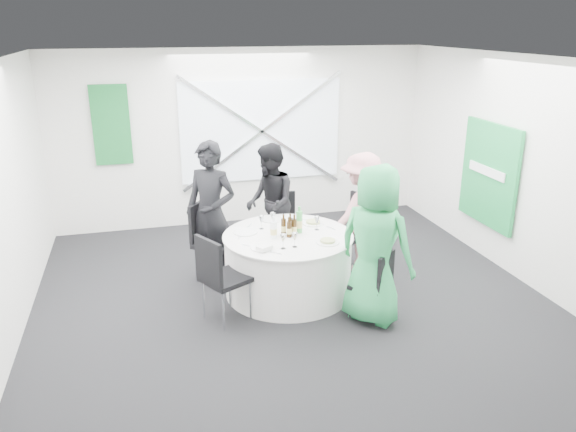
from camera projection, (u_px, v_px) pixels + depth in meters
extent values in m
plane|color=black|center=(292.00, 300.00, 6.75)|extent=(6.00, 6.00, 0.00)
plane|color=white|center=(293.00, 59.00, 5.83)|extent=(6.00, 6.00, 0.00)
plane|color=silver|center=(243.00, 137.00, 9.03)|extent=(6.00, 0.00, 6.00)
plane|color=silver|center=(419.00, 316.00, 3.55)|extent=(6.00, 0.00, 6.00)
plane|color=silver|center=(1.00, 210.00, 5.55)|extent=(0.00, 6.00, 6.00)
plane|color=silver|center=(523.00, 170.00, 7.03)|extent=(0.00, 6.00, 6.00)
cube|color=silver|center=(261.00, 131.00, 9.03)|extent=(2.60, 0.03, 1.60)
cube|color=silver|center=(262.00, 131.00, 8.99)|extent=(2.63, 0.05, 1.84)
cube|color=silver|center=(262.00, 131.00, 8.99)|extent=(2.63, 0.05, 1.84)
cube|color=#14672E|center=(111.00, 125.00, 8.39)|extent=(0.55, 0.04, 1.20)
cube|color=#1A8F42|center=(489.00, 174.00, 7.63)|extent=(0.05, 1.20, 1.40)
cylinder|color=silver|center=(288.00, 265.00, 6.81)|extent=(1.52, 1.52, 0.74)
cylinder|color=silver|center=(288.00, 236.00, 6.69)|extent=(1.56, 1.56, 0.02)
cube|color=black|center=(282.00, 227.00, 7.86)|extent=(0.48, 0.48, 0.05)
cube|color=black|center=(281.00, 206.00, 7.96)|extent=(0.39, 0.11, 0.44)
cylinder|color=silver|center=(293.00, 238.00, 8.10)|extent=(0.02, 0.02, 0.42)
cylinder|color=silver|center=(270.00, 238.00, 8.08)|extent=(0.02, 0.02, 0.42)
cylinder|color=silver|center=(295.00, 246.00, 7.79)|extent=(0.02, 0.02, 0.42)
cylinder|color=silver|center=(271.00, 247.00, 7.77)|extent=(0.02, 0.02, 0.42)
cube|color=black|center=(215.00, 243.00, 7.13)|extent=(0.65, 0.65, 0.06)
cube|color=black|center=(199.00, 221.00, 7.12)|extent=(0.31, 0.38, 0.50)
cylinder|color=silver|center=(211.00, 255.00, 7.45)|extent=(0.02, 0.02, 0.47)
cylinder|color=silver|center=(196.00, 265.00, 7.12)|extent=(0.02, 0.02, 0.47)
cylinder|color=silver|center=(236.00, 259.00, 7.31)|extent=(0.02, 0.02, 0.47)
cylinder|color=silver|center=(222.00, 270.00, 6.99)|extent=(0.02, 0.02, 0.47)
cube|color=black|center=(351.00, 234.00, 7.46)|extent=(0.61, 0.61, 0.05)
cube|color=black|center=(363.00, 212.00, 7.51)|extent=(0.23, 0.41, 0.49)
cylinder|color=silver|center=(370.00, 252.00, 7.53)|extent=(0.02, 0.02, 0.47)
cylinder|color=silver|center=(350.00, 245.00, 7.79)|extent=(0.02, 0.02, 0.47)
cylinder|color=silver|center=(351.00, 260.00, 7.30)|extent=(0.02, 0.02, 0.47)
cylinder|color=silver|center=(331.00, 251.00, 7.56)|extent=(0.02, 0.02, 0.47)
cube|color=black|center=(370.00, 286.00, 6.21)|extent=(0.53, 0.53, 0.04)
cube|color=black|center=(386.00, 271.00, 6.04)|extent=(0.30, 0.26, 0.40)
cylinder|color=silver|center=(375.00, 312.00, 6.07)|extent=(0.02, 0.02, 0.38)
cylinder|color=silver|center=(387.00, 301.00, 6.31)|extent=(0.02, 0.02, 0.38)
cylinder|color=silver|center=(351.00, 304.00, 6.24)|extent=(0.02, 0.02, 0.38)
cylinder|color=silver|center=(363.00, 294.00, 6.47)|extent=(0.02, 0.02, 0.38)
cube|color=black|center=(226.00, 279.00, 6.16)|extent=(0.62, 0.62, 0.05)
cube|color=black|center=(209.00, 261.00, 5.93)|extent=(0.25, 0.41, 0.49)
cylinder|color=silver|center=(203.00, 299.00, 6.25)|extent=(0.02, 0.02, 0.47)
cylinder|color=silver|center=(224.00, 311.00, 6.00)|extent=(0.02, 0.02, 0.47)
cylinder|color=silver|center=(230.00, 289.00, 6.50)|extent=(0.02, 0.02, 0.47)
cylinder|color=silver|center=(250.00, 300.00, 6.24)|extent=(0.02, 0.02, 0.47)
imported|color=black|center=(211.00, 214.00, 6.96)|extent=(0.79, 0.74, 1.82)
imported|color=black|center=(270.00, 203.00, 7.68)|extent=(0.47, 0.81, 1.63)
imported|color=#BA787E|center=(362.00, 213.00, 7.33)|extent=(1.14, 0.82, 1.60)
imported|color=#2B9E56|center=(375.00, 245.00, 6.03)|extent=(1.00, 1.03, 1.78)
cylinder|color=silver|center=(272.00, 219.00, 7.19)|extent=(0.28, 0.28, 0.01)
cylinder|color=silver|center=(245.00, 232.00, 6.76)|extent=(0.29, 0.29, 0.01)
cylinder|color=silver|center=(313.00, 223.00, 7.05)|extent=(0.27, 0.27, 0.01)
cylinder|color=#8BA558|center=(313.00, 222.00, 7.04)|extent=(0.18, 0.18, 0.02)
cylinder|color=silver|center=(328.00, 242.00, 6.44)|extent=(0.26, 0.26, 0.01)
cylinder|color=#8BA558|center=(328.00, 241.00, 6.44)|extent=(0.17, 0.17, 0.02)
cylinder|color=silver|center=(261.00, 248.00, 6.29)|extent=(0.25, 0.25, 0.01)
cube|color=silver|center=(264.00, 248.00, 6.21)|extent=(0.20, 0.18, 0.05)
cylinder|color=#331E09|center=(284.00, 227.00, 6.65)|extent=(0.06, 0.06, 0.20)
cylinder|color=#331E09|center=(283.00, 217.00, 6.61)|extent=(0.02, 0.02, 0.06)
cylinder|color=#CCBE6C|center=(284.00, 229.00, 6.66)|extent=(0.06, 0.06, 0.07)
cylinder|color=#331E09|center=(290.00, 225.00, 6.72)|extent=(0.06, 0.06, 0.19)
cylinder|color=#331E09|center=(290.00, 216.00, 6.68)|extent=(0.02, 0.02, 0.06)
cylinder|color=#CCBE6C|center=(290.00, 227.00, 6.73)|extent=(0.06, 0.06, 0.07)
cylinder|color=#331E09|center=(294.00, 228.00, 6.62)|extent=(0.06, 0.06, 0.21)
cylinder|color=#331E09|center=(294.00, 217.00, 6.58)|extent=(0.02, 0.02, 0.06)
cylinder|color=#CCBE6C|center=(294.00, 229.00, 6.63)|extent=(0.06, 0.06, 0.07)
cylinder|color=#331E09|center=(289.00, 229.00, 6.59)|extent=(0.06, 0.06, 0.19)
cylinder|color=#331E09|center=(289.00, 219.00, 6.55)|extent=(0.02, 0.02, 0.06)
cylinder|color=#CCBE6C|center=(289.00, 231.00, 6.60)|extent=(0.06, 0.06, 0.07)
cylinder|color=green|center=(299.00, 222.00, 6.72)|extent=(0.08, 0.08, 0.27)
cylinder|color=green|center=(299.00, 209.00, 6.67)|extent=(0.03, 0.03, 0.06)
cylinder|color=#CCBE6C|center=(299.00, 224.00, 6.73)|extent=(0.08, 0.08, 0.09)
cylinder|color=white|center=(274.00, 230.00, 6.55)|extent=(0.08, 0.08, 0.21)
cylinder|color=white|center=(273.00, 219.00, 6.51)|extent=(0.03, 0.03, 0.06)
cylinder|color=#CCBE6C|center=(274.00, 231.00, 6.56)|extent=(0.08, 0.08, 0.07)
cylinder|color=white|center=(295.00, 247.00, 6.33)|extent=(0.06, 0.06, 0.00)
cylinder|color=white|center=(295.00, 243.00, 6.31)|extent=(0.01, 0.01, 0.10)
cone|color=white|center=(295.00, 236.00, 6.28)|extent=(0.07, 0.07, 0.08)
cylinder|color=white|center=(261.00, 229.00, 6.88)|extent=(0.06, 0.06, 0.00)
cylinder|color=white|center=(261.00, 225.00, 6.86)|extent=(0.01, 0.01, 0.10)
cone|color=white|center=(261.00, 219.00, 6.84)|extent=(0.07, 0.07, 0.08)
cylinder|color=white|center=(273.00, 225.00, 6.99)|extent=(0.06, 0.06, 0.00)
cylinder|color=white|center=(273.00, 222.00, 6.97)|extent=(0.01, 0.01, 0.10)
cone|color=white|center=(273.00, 216.00, 6.95)|extent=(0.07, 0.07, 0.08)
cylinder|color=white|center=(283.00, 248.00, 6.28)|extent=(0.06, 0.06, 0.00)
cylinder|color=white|center=(283.00, 244.00, 6.26)|extent=(0.01, 0.01, 0.10)
cone|color=white|center=(283.00, 238.00, 6.24)|extent=(0.07, 0.07, 0.08)
cylinder|color=white|center=(317.00, 229.00, 6.85)|extent=(0.06, 0.06, 0.00)
cylinder|color=white|center=(317.00, 226.00, 6.84)|extent=(0.01, 0.01, 0.10)
cone|color=white|center=(317.00, 220.00, 6.81)|extent=(0.07, 0.07, 0.08)
cube|color=silver|center=(331.00, 228.00, 6.90)|extent=(0.08, 0.14, 0.01)
cube|color=silver|center=(305.00, 220.00, 7.19)|extent=(0.10, 0.13, 0.01)
cube|color=silver|center=(250.00, 226.00, 6.98)|extent=(0.09, 0.14, 0.01)
cube|color=silver|center=(240.00, 237.00, 6.62)|extent=(0.08, 0.14, 0.01)
cube|color=silver|center=(247.00, 246.00, 6.36)|extent=(0.11, 0.13, 0.01)
cube|color=silver|center=(276.00, 253.00, 6.15)|extent=(0.12, 0.12, 0.01)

